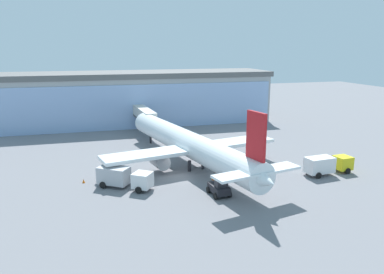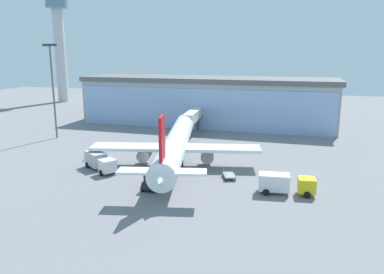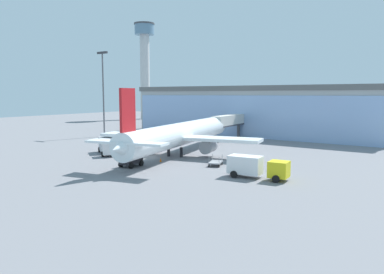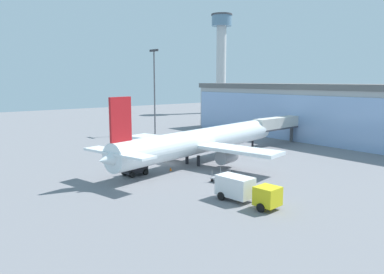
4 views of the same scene
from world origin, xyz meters
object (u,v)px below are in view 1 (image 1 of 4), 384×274
Objects in this scene: airplane at (189,144)px; fuel_truck at (327,164)px; safety_cone_nose at (213,178)px; safety_cone_wingtip at (84,181)px; baggage_cart at (262,167)px; pushback_tug at (219,188)px; jet_bridge at (144,115)px; catering_truck at (123,177)px.

airplane is 5.36× the size of fuel_truck.
safety_cone_nose and safety_cone_wingtip have the same top height.
airplane is 72.65× the size of safety_cone_nose.
safety_cone_nose is (-8.50, -1.89, -0.23)m from baggage_cart.
pushback_tug is (-17.67, -3.03, -0.49)m from fuel_truck.
pushback_tug is 6.02× the size of safety_cone_wingtip.
pushback_tug is (3.31, -35.49, -3.19)m from jet_bridge.
baggage_cart is at bearing -158.82° from jet_bridge.
safety_cone_nose is at bearing 179.48° from airplane.
safety_cone_wingtip is (-16.00, 9.35, -0.70)m from pushback_tug.
baggage_cart is 12.05m from pushback_tug.
pushback_tug is (0.23, -12.35, -2.47)m from airplane.
fuel_truck is at bearing -150.53° from jet_bridge.
catering_truck is 13.04× the size of safety_cone_nose.
airplane reaches higher than baggage_cart.
jet_bridge reaches higher than pushback_tug.
jet_bridge is 1.88× the size of catering_truck.
jet_bridge is 24.48× the size of safety_cone_wingtip.
catering_truck is 2.17× the size of pushback_tug.
pushback_tug reaches higher than safety_cone_wingtip.
catering_truck and fuel_truck have the same top height.
pushback_tug is at bearing -174.99° from fuel_truck.
baggage_cart is 5.75× the size of safety_cone_nose.
safety_cone_wingtip is at bearing 89.36° from airplane.
airplane reaches higher than pushback_tug.
jet_bridge reaches higher than safety_cone_wingtip.
fuel_truck is 13.56× the size of safety_cone_wingtip.
pushback_tug is at bearing -30.30° from safety_cone_wingtip.
baggage_cart is 5.75× the size of safety_cone_wingtip.
fuel_truck is at bearing -8.01° from safety_cone_nose.
fuel_truck reaches higher than pushback_tug.
baggage_cart is at bearing -56.68° from pushback_tug.
jet_bridge is at bearing -3.84° from airplane.
catering_truck is at bearing -33.82° from safety_cone_wingtip.
airplane is 12.69m from catering_truck.
baggage_cart is 8.71m from safety_cone_nose.
fuel_truck is at bearing -128.93° from airplane.
airplane is at bearing -2.61° from pushback_tug.
jet_bridge is 1.81× the size of fuel_truck.
fuel_truck is 17.93m from pushback_tug.
baggage_cart is at bearing -4.70° from safety_cone_wingtip.
catering_truck is at bearing 57.67° from pushback_tug.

